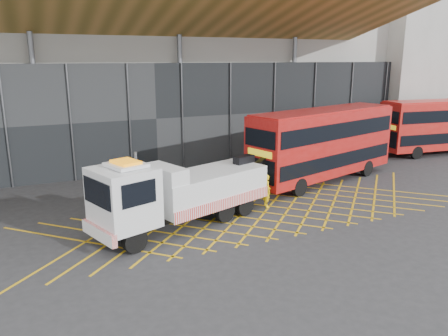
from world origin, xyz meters
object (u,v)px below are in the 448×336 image
bus_second (443,124)px  worker (267,191)px  recovery_truck (179,192)px  bus_towed (324,142)px

bus_second → worker: bearing=-157.4°
bus_second → worker: 22.46m
recovery_truck → worker: (5.57, 0.83, -0.88)m
worker → bus_towed: bearing=-51.9°
recovery_truck → bus_second: size_ratio=0.94×
bus_towed → worker: 7.20m
bus_second → bus_towed: bearing=-162.2°
bus_towed → worker: size_ratio=6.55×
recovery_truck → bus_towed: bus_towed is taller
recovery_truck → bus_second: bearing=-4.1°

